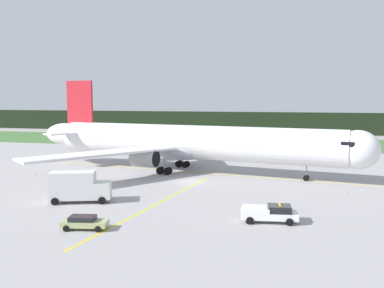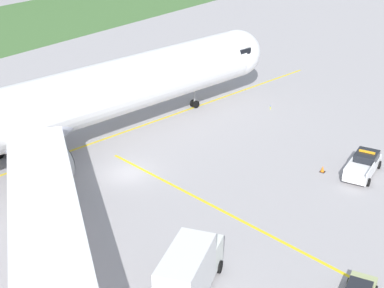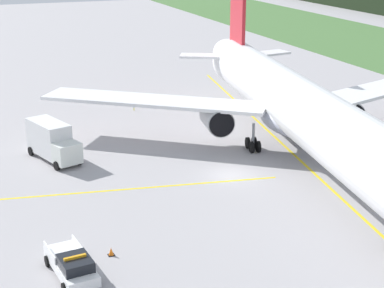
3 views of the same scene
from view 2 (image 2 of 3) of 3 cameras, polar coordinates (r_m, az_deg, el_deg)
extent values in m
plane|color=#9F9B9D|center=(53.45, -6.40, -2.94)|extent=(320.00, 320.00, 0.00)
cube|color=yellow|center=(57.99, -13.33, -1.17)|extent=(79.15, 12.84, 0.01)
cube|color=yellow|center=(46.17, 5.22, -7.73)|extent=(5.58, 33.36, 0.01)
cylinder|color=white|center=(55.97, -13.84, 3.60)|extent=(50.33, 13.49, 5.71)
ellipsoid|color=white|center=(71.83, 4.40, 8.94)|extent=(7.10, 6.63, 5.71)
ellipsoid|color=#A7AAB9|center=(55.45, -15.88, 1.41)|extent=(11.20, 7.55, 3.14)
cube|color=black|center=(70.60, 3.69, 9.52)|extent=(2.63, 5.64, 0.70)
cube|color=white|center=(41.79, -14.58, -5.12)|extent=(18.28, 22.34, 0.35)
cylinder|color=#B0B0B0|center=(48.68, -14.46, -2.43)|extent=(4.51, 3.44, 2.83)
cylinder|color=black|center=(49.60, -12.38, -1.67)|extent=(0.53, 2.59, 2.61)
cylinder|color=gray|center=(67.99, 0.26, 4.92)|extent=(0.20, 0.20, 2.33)
cylinder|color=black|center=(68.57, 0.11, 4.06)|extent=(0.92, 0.36, 0.90)
cylinder|color=black|center=(68.22, 0.41, 3.95)|extent=(0.92, 0.36, 0.90)
cylinder|color=gray|center=(58.86, -18.28, 0.50)|extent=(0.28, 0.28, 2.33)
cylinder|color=black|center=(59.30, -17.39, -0.43)|extent=(1.23, 0.48, 1.20)
cylinder|color=black|center=(59.88, -17.70, -0.22)|extent=(1.23, 0.48, 1.20)
cylinder|color=gray|center=(52.78, -14.61, -1.88)|extent=(0.28, 0.28, 2.33)
cylinder|color=black|center=(53.86, -14.03, -2.63)|extent=(1.23, 0.48, 1.20)
cylinder|color=black|center=(53.31, -13.64, -2.89)|extent=(1.23, 0.48, 1.20)
cylinder|color=black|center=(53.29, -15.31, -3.10)|extent=(1.23, 0.48, 1.20)
cylinder|color=black|center=(52.73, -14.93, -3.36)|extent=(1.23, 0.48, 1.20)
cube|color=white|center=(54.96, 16.54, -2.22)|extent=(5.98, 2.79, 0.70)
cube|color=black|center=(55.58, 16.90, -1.15)|extent=(2.53, 2.20, 0.70)
cube|color=white|center=(53.68, 15.21, -2.03)|extent=(2.76, 0.44, 0.45)
cube|color=white|center=(53.31, 17.26, -2.49)|extent=(2.76, 0.44, 0.45)
cube|color=orange|center=(55.40, 16.95, -0.75)|extent=(0.38, 1.48, 0.16)
cylinder|color=black|center=(57.04, 15.97, -1.51)|extent=(0.78, 0.33, 0.76)
cylinder|color=black|center=(56.67, 18.04, -1.98)|extent=(0.78, 0.33, 0.76)
cylinder|color=black|center=(53.60, 14.86, -3.14)|extent=(0.78, 0.33, 0.76)
cylinder|color=black|center=(53.21, 17.06, -3.64)|extent=(0.78, 0.33, 0.76)
cube|color=silver|center=(40.23, 1.09, -10.59)|extent=(2.57, 2.88, 2.00)
cube|color=silver|center=(37.07, -0.62, -12.84)|extent=(5.84, 3.98, 3.33)
cylinder|color=#99999E|center=(38.95, -0.08, -13.97)|extent=(0.76, 0.34, 1.04)
cylinder|color=black|center=(41.12, -0.55, -11.43)|extent=(0.94, 0.53, 0.90)
cylinder|color=black|center=(40.56, 2.73, -12.04)|extent=(0.94, 0.53, 0.90)
cylinder|color=black|center=(40.78, 15.25, -13.07)|extent=(0.62, 0.28, 0.60)
cube|color=black|center=(54.79, 12.77, -2.69)|extent=(0.47, 0.47, 0.03)
cone|color=orange|center=(54.66, 12.80, -2.42)|extent=(0.36, 0.36, 0.56)
cylinder|color=yellow|center=(68.52, 7.76, 3.57)|extent=(0.10, 0.10, 0.36)
sphere|color=blue|center=(68.44, 7.77, 3.75)|extent=(0.12, 0.12, 0.12)
camera|label=1|loc=(56.47, 61.92, -1.01)|focal=37.99mm
camera|label=3|loc=(84.38, 31.96, 19.15)|focal=58.51mm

